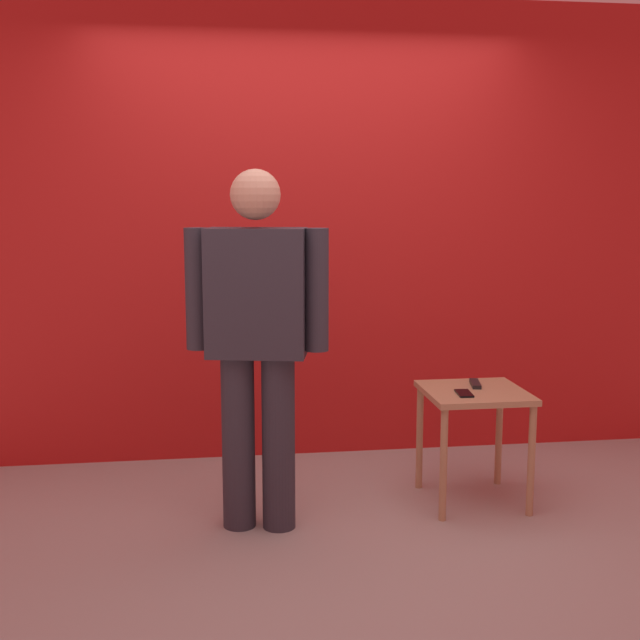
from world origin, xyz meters
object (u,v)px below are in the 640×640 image
(tv_remote, at_px, (475,384))
(cell_phone, at_px, (464,393))
(side_table, at_px, (474,408))
(standing_person, at_px, (257,332))

(tv_remote, bearing_deg, cell_phone, -111.98)
(tv_remote, bearing_deg, side_table, -98.09)
(tv_remote, bearing_deg, standing_person, -155.17)
(standing_person, relative_size, tv_remote, 9.91)
(side_table, relative_size, tv_remote, 3.47)
(side_table, xyz_separation_m, cell_phone, (-0.08, -0.08, 0.10))
(side_table, height_order, cell_phone, cell_phone)
(standing_person, relative_size, side_table, 2.85)
(side_table, bearing_deg, tv_remote, 69.76)
(side_table, distance_m, tv_remote, 0.14)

